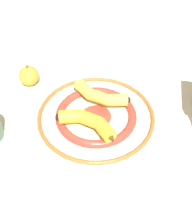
# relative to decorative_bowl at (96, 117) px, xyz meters

# --- Properties ---
(ground_plane) EXTENTS (2.80, 2.80, 0.00)m
(ground_plane) POSITION_rel_decorative_bowl_xyz_m (-0.04, 0.02, -0.01)
(ground_plane) COLOR beige
(decorative_bowl) EXTENTS (0.35, 0.35, 0.03)m
(decorative_bowl) POSITION_rel_decorative_bowl_xyz_m (0.00, 0.00, 0.00)
(decorative_bowl) COLOR beige
(decorative_bowl) RESTS_ON ground_plane
(banana_a) EXTENTS (0.17, 0.13, 0.04)m
(banana_a) POSITION_rel_decorative_bowl_xyz_m (0.02, 0.05, 0.04)
(banana_a) COLOR gold
(banana_a) RESTS_ON decorative_bowl
(banana_b) EXTENTS (0.17, 0.13, 0.04)m
(banana_b) POSITION_rel_decorative_bowl_xyz_m (-0.01, -0.06, 0.04)
(banana_b) COLOR yellow
(banana_b) RESTS_ON decorative_bowl
(apple) EXTENTS (0.07, 0.07, 0.08)m
(apple) POSITION_rel_decorative_bowl_xyz_m (0.21, -0.19, 0.02)
(apple) COLOR gold
(apple) RESTS_ON ground_plane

